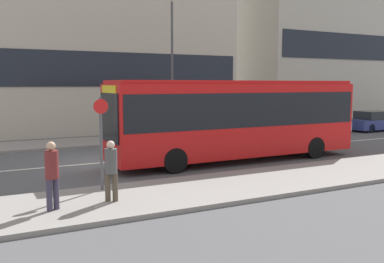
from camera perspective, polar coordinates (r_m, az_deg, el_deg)
name	(u,v)px	position (r m, az deg, el deg)	size (l,w,h in m)	color
ground_plane	(107,162)	(18.63, -11.24, -4.04)	(120.00, 120.00, 0.00)	#4F4F51
sidewalk_near	(167,194)	(12.87, -3.34, -8.34)	(44.00, 3.50, 0.13)	gray
sidewalk_far	(75,143)	(24.62, -15.33, -1.47)	(44.00, 3.50, 0.13)	gray
lane_centerline	(107,162)	(18.63, -11.24, -4.03)	(41.80, 0.16, 0.01)	silver
apartment_block_left_tower	(110,21)	(31.83, -10.92, 14.24)	(17.49, 6.22, 15.49)	beige
city_bus	(237,115)	(18.46, 5.96, 2.18)	(11.22, 2.47, 3.47)	red
parked_car_0	(318,124)	(29.58, 16.50, 0.96)	(4.26, 1.75, 1.43)	silver
parked_car_1	(374,121)	(33.08, 23.12, 1.24)	(4.21, 1.83, 1.41)	navy
pedestrian_near_stop	(52,171)	(11.41, -18.18, -5.06)	(0.34, 0.34, 1.76)	#383347
pedestrian_down_pavement	(111,167)	(11.86, -10.74, -4.69)	(0.34, 0.34, 1.67)	#4C4233
bus_stop_sign	(101,136)	(13.11, -12.03, -0.64)	(0.44, 0.12, 2.81)	#4C4C51
street_lamp	(172,54)	(25.07, -2.67, 10.22)	(0.36, 0.36, 8.17)	#4C4C51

